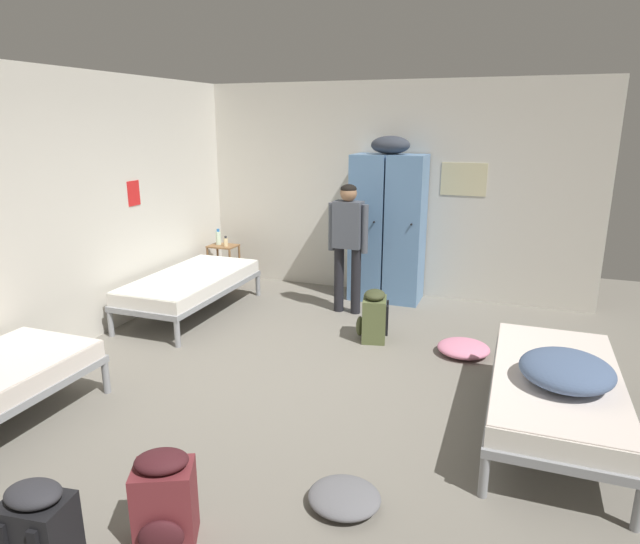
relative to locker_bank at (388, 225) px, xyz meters
The scene contains 15 objects.
ground_plane 2.78m from the locker_bank, 91.39° to the right, with size 9.22×9.22×0.00m, color slate.
room_backdrop 1.91m from the locker_bank, 139.06° to the right, with size 5.18×5.82×2.74m.
locker_bank is the anchor object (origin of this frame).
shelf_unit 2.38m from the locker_bank, behind, with size 0.38×0.30×0.57m.
bed_left_rear 2.54m from the locker_bank, 145.73° to the right, with size 0.90×1.90×0.49m.
bed_right 3.37m from the locker_bank, 54.77° to the right, with size 0.90×1.90×0.49m.
bedding_heap 3.50m from the locker_bank, 55.81° to the right, with size 0.62×0.67×0.20m.
person_traveler 0.75m from the locker_bank, 114.66° to the right, with size 0.49×0.21×1.55m.
water_bottle 2.40m from the locker_bank, behind, with size 0.07×0.07×0.22m.
lotion_bottle 2.26m from the locker_bank, behind, with size 0.06×0.06×0.14m.
backpack_olive 1.61m from the locker_bank, 81.68° to the right, with size 0.38×0.36×0.55m.
backpack_maroon 4.68m from the locker_bank, 91.35° to the right, with size 0.39×0.40×0.55m.
backpack_black 5.12m from the locker_bank, 96.10° to the right, with size 0.35×0.36×0.55m.
clothes_pile_pink 2.09m from the locker_bank, 52.14° to the right, with size 0.51×0.50×0.13m.
clothes_pile_grey 4.18m from the locker_bank, 79.83° to the right, with size 0.44×0.41×0.12m.
Camera 1 is at (1.61, -4.09, 2.24)m, focal length 30.67 mm.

